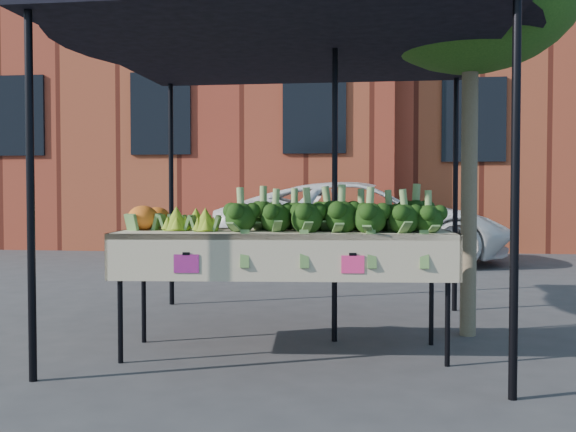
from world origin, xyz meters
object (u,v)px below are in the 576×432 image
at_px(canopy, 292,168).
at_px(vehicle, 363,117).
at_px(street_tree, 470,105).
at_px(table, 284,292).

distance_m(canopy, vehicle, 6.02).
bearing_deg(vehicle, street_tree, -171.98).
bearing_deg(canopy, table, -88.64).
bearing_deg(canopy, vehicle, 85.67).
distance_m(vehicle, street_tree, 5.73).
distance_m(canopy, street_tree, 1.54).
xyz_separation_m(table, street_tree, (1.41, 0.81, 1.44)).
height_order(vehicle, street_tree, vehicle).
bearing_deg(vehicle, table, 174.28).
bearing_deg(table, vehicle, 86.13).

